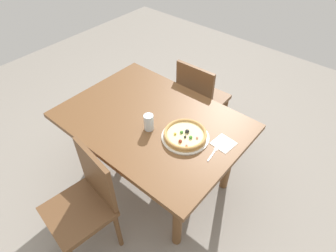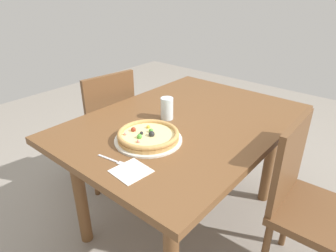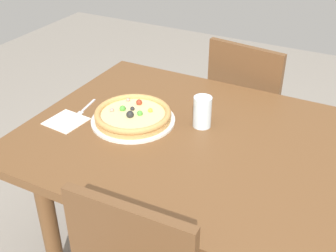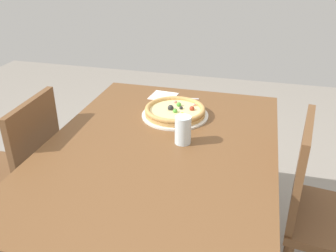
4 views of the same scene
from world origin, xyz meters
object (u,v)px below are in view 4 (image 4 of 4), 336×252
(plate, at_px, (175,115))
(fork, at_px, (181,98))
(dining_table, at_px, (160,164))
(pizza, at_px, (175,111))
(drinking_glass, at_px, (183,130))
(napkin, at_px, (163,96))
(chair_far, at_px, (21,173))
(chair_near, at_px, (323,211))

(plate, bearing_deg, fork, 4.60)
(dining_table, height_order, pizza, pizza)
(drinking_glass, bearing_deg, pizza, 20.56)
(pizza, bearing_deg, napkin, 28.06)
(pizza, height_order, drinking_glass, drinking_glass)
(napkin, bearing_deg, fork, -93.18)
(dining_table, distance_m, pizza, 0.33)
(dining_table, distance_m, fork, 0.55)
(fork, bearing_deg, chair_far, 32.26)
(chair_near, relative_size, napkin, 6.31)
(plate, relative_size, drinking_glass, 2.68)
(chair_near, distance_m, plate, 0.80)
(drinking_glass, bearing_deg, chair_near, -91.46)
(plate, distance_m, drinking_glass, 0.28)
(chair_near, bearing_deg, pizza, -102.96)
(chair_near, xyz_separation_m, pizza, (0.27, 0.71, 0.27))
(chair_far, distance_m, plate, 0.82)
(fork, bearing_deg, napkin, -11.31)
(chair_near, relative_size, chair_far, 1.00)
(plate, relative_size, fork, 2.02)
(chair_far, xyz_separation_m, drinking_glass, (0.09, -0.80, 0.30))
(chair_near, relative_size, pizza, 2.91)
(plate, bearing_deg, chair_near, -110.78)
(chair_near, height_order, plate, chair_near)
(chair_far, bearing_deg, napkin, -46.13)
(chair_near, distance_m, chair_far, 1.42)
(dining_table, height_order, chair_far, chair_far)
(pizza, distance_m, drinking_glass, 0.28)
(chair_near, relative_size, drinking_glass, 7.08)
(chair_near, height_order, napkin, chair_near)
(chair_far, xyz_separation_m, pizza, (0.35, -0.70, 0.27))
(chair_near, bearing_deg, dining_table, -79.07)
(chair_near, xyz_separation_m, drinking_glass, (0.02, 0.62, 0.30))
(chair_far, distance_m, drinking_glass, 0.86)
(pizza, xyz_separation_m, fork, (0.23, 0.02, -0.03))
(dining_table, height_order, fork, fork)
(chair_far, distance_m, pizza, 0.83)
(dining_table, distance_m, chair_far, 0.72)
(chair_far, height_order, pizza, chair_far)
(dining_table, relative_size, fork, 8.28)
(napkin, bearing_deg, drinking_glass, -155.73)
(napkin, bearing_deg, chair_near, -121.15)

